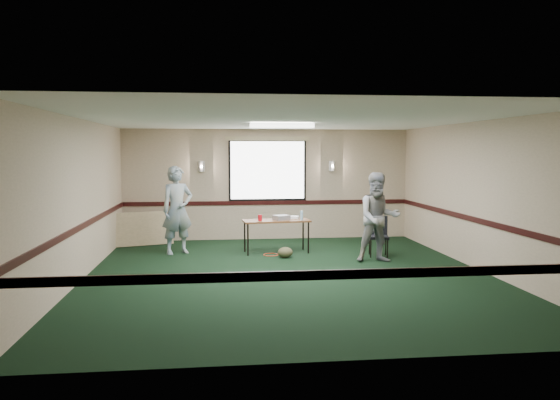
{
  "coord_description": "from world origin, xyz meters",
  "views": [
    {
      "loc": [
        -1.22,
        -9.32,
        2.14
      ],
      "look_at": [
        0.0,
        1.3,
        1.2
      ],
      "focal_mm": 35.0,
      "sensor_mm": 36.0,
      "label": 1
    }
  ],
  "objects": [
    {
      "name": "ground",
      "position": [
        0.0,
        0.0,
        0.0
      ],
      "size": [
        8.0,
        8.0,
        0.0
      ],
      "primitive_type": "plane",
      "color": "black",
      "rests_on": "ground"
    },
    {
      "name": "folded_table",
      "position": [
        -3.0,
        3.35,
        0.38
      ],
      "size": [
        1.5,
        0.67,
        0.77
      ],
      "primitive_type": "cube",
      "rotation": [
        -0.21,
        0.0,
        0.31
      ],
      "color": "tan",
      "rests_on": "ground"
    },
    {
      "name": "cable_coil",
      "position": [
        -0.13,
        1.84,
        0.01
      ],
      "size": [
        0.37,
        0.37,
        0.02
      ],
      "primitive_type": "torus",
      "rotation": [
        0.0,
        0.0,
        0.18
      ],
      "color": "red",
      "rests_on": "ground"
    },
    {
      "name": "projector",
      "position": [
        0.12,
        2.1,
        0.75
      ],
      "size": [
        0.38,
        0.36,
        0.1
      ],
      "primitive_type": "cube",
      "rotation": [
        0.0,
        0.0,
        0.44
      ],
      "color": "gray",
      "rests_on": "folding_table"
    },
    {
      "name": "game_console",
      "position": [
        0.41,
        2.31,
        0.73
      ],
      "size": [
        0.26,
        0.23,
        0.06
      ],
      "primitive_type": "cube",
      "rotation": [
        0.0,
        0.0,
        -0.26
      ],
      "color": "white",
      "rests_on": "folding_table"
    },
    {
      "name": "folding_table",
      "position": [
        0.02,
        2.12,
        0.65
      ],
      "size": [
        1.46,
        0.7,
        0.7
      ],
      "rotation": [
        0.0,
        0.0,
        0.1
      ],
      "color": "brown",
      "rests_on": "ground"
    },
    {
      "name": "person_right",
      "position": [
        1.88,
        0.91,
        0.87
      ],
      "size": [
        0.87,
        0.69,
        1.75
      ],
      "primitive_type": "imported",
      "rotation": [
        0.0,
        0.0,
        -0.04
      ],
      "color": "#7485B4",
      "rests_on": "ground"
    },
    {
      "name": "person_left",
      "position": [
        -2.07,
        2.25,
        0.93
      ],
      "size": [
        0.8,
        0.7,
        1.85
      ],
      "primitive_type": "imported",
      "rotation": [
        0.0,
        0.0,
        0.46
      ],
      "color": "#436393",
      "rests_on": "ground"
    },
    {
      "name": "duffel_bag",
      "position": [
        0.13,
        1.52,
        0.11
      ],
      "size": [
        0.36,
        0.31,
        0.22
      ],
      "primitive_type": "ellipsoid",
      "rotation": [
        0.0,
        0.0,
        0.26
      ],
      "color": "#433B26",
      "rests_on": "ground"
    },
    {
      "name": "red_cup",
      "position": [
        -0.34,
        2.0,
        0.77
      ],
      "size": [
        0.09,
        0.09,
        0.13
      ],
      "primitive_type": "cylinder",
      "color": "#B20B16",
      "rests_on": "folding_table"
    },
    {
      "name": "conference_chair",
      "position": [
        2.08,
        1.55,
        0.48
      ],
      "size": [
        0.47,
        0.48,
        0.82
      ],
      "rotation": [
        0.0,
        0.0,
        -0.2
      ],
      "color": "black",
      "rests_on": "ground"
    },
    {
      "name": "room_shell",
      "position": [
        0.0,
        2.12,
        1.58
      ],
      "size": [
        8.0,
        8.02,
        8.0
      ],
      "color": "tan",
      "rests_on": "ground"
    },
    {
      "name": "water_bottle",
      "position": [
        0.54,
        2.01,
        0.8
      ],
      "size": [
        0.06,
        0.06,
        0.2
      ],
      "primitive_type": "cylinder",
      "color": "#89BDE0",
      "rests_on": "folding_table"
    }
  ]
}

